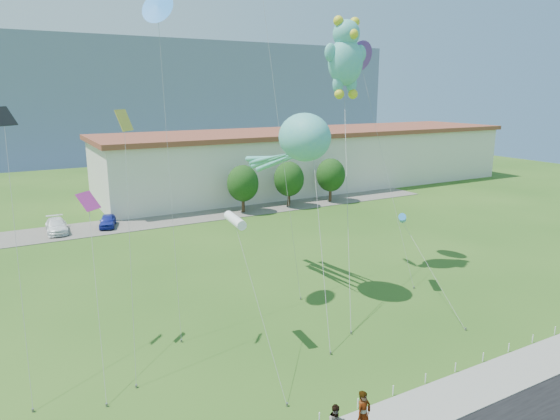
% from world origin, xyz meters
% --- Properties ---
extents(ground, '(160.00, 160.00, 0.00)m').
position_xyz_m(ground, '(0.00, 0.00, 0.00)').
color(ground, '#285016').
rests_on(ground, ground).
extents(sidewalk, '(80.00, 2.50, 0.10)m').
position_xyz_m(sidewalk, '(0.00, -2.75, 0.05)').
color(sidewalk, gray).
rests_on(sidewalk, ground).
extents(parking_strip, '(70.00, 6.00, 0.06)m').
position_xyz_m(parking_strip, '(0.00, 35.00, 0.03)').
color(parking_strip, '#59544C').
rests_on(parking_strip, ground).
extents(hill_ridge, '(160.00, 50.00, 25.00)m').
position_xyz_m(hill_ridge, '(0.00, 120.00, 12.50)').
color(hill_ridge, slate).
rests_on(hill_ridge, ground).
extents(warehouse, '(61.00, 15.00, 8.20)m').
position_xyz_m(warehouse, '(26.00, 44.00, 4.12)').
color(warehouse, beige).
rests_on(warehouse, ground).
extents(rope_fence, '(26.05, 0.05, 0.50)m').
position_xyz_m(rope_fence, '(0.00, -1.30, 0.25)').
color(rope_fence, white).
rests_on(rope_fence, ground).
extents(tree_near, '(3.60, 3.60, 5.47)m').
position_xyz_m(tree_near, '(10.00, 34.00, 3.39)').
color(tree_near, '#3F2B19').
rests_on(tree_near, ground).
extents(tree_mid, '(3.60, 3.60, 5.47)m').
position_xyz_m(tree_mid, '(16.00, 34.00, 3.39)').
color(tree_mid, '#3F2B19').
rests_on(tree_mid, ground).
extents(tree_far, '(3.60, 3.60, 5.47)m').
position_xyz_m(tree_far, '(22.00, 34.00, 3.39)').
color(tree_far, '#3F2B19').
rests_on(tree_far, ground).
extents(pedestrian_left, '(0.80, 0.60, 1.97)m').
position_xyz_m(pedestrian_left, '(-2.01, -2.91, 1.08)').
color(pedestrian_left, gray).
rests_on(pedestrian_left, sidewalk).
extents(parked_car_white, '(2.01, 4.63, 1.33)m').
position_xyz_m(parked_car_white, '(-9.49, 35.25, 0.72)').
color(parked_car_white, white).
rests_on(parked_car_white, parking_strip).
extents(parked_car_blue, '(2.40, 3.90, 1.24)m').
position_xyz_m(parked_car_blue, '(-4.73, 34.97, 0.68)').
color(parked_car_blue, '#1C279A').
rests_on(parked_car_blue, parking_strip).
extents(octopus_kite, '(4.46, 13.58, 12.17)m').
position_xyz_m(octopus_kite, '(3.49, 11.51, 10.04)').
color(octopus_kite, '#44A6AA').
rests_on(octopus_kite, ground).
extents(teddy_bear_kite, '(7.73, 10.51, 18.58)m').
position_xyz_m(teddy_bear_kite, '(8.83, 13.69, 15.92)').
color(teddy_bear_kite, '#44A6AA').
rests_on(teddy_bear_kite, ground).
extents(small_kite_yellow, '(1.85, 4.70, 12.51)m').
position_xyz_m(small_kite_yellow, '(-8.02, 8.52, 10.69)').
color(small_kite_yellow, gold).
rests_on(small_kite_yellow, ground).
extents(small_kite_pink, '(1.54, 6.90, 8.38)m').
position_xyz_m(small_kite_pink, '(-9.77, 9.74, 7.14)').
color(small_kite_pink, '#CC2D93').
rests_on(small_kite_pink, ground).
extents(small_kite_purple, '(1.80, 8.19, 16.71)m').
position_xyz_m(small_kite_purple, '(11.21, 14.95, 15.66)').
color(small_kite_purple, purple).
rests_on(small_kite_purple, ground).
extents(small_kite_cyan, '(1.46, 8.11, 5.46)m').
position_xyz_m(small_kite_cyan, '(10.13, 8.39, 4.98)').
color(small_kite_cyan, '#3796FB').
rests_on(small_kite_cyan, ground).
extents(small_kite_black, '(1.29, 7.06, 12.71)m').
position_xyz_m(small_kite_black, '(-13.08, 10.92, 10.80)').
color(small_kite_black, black).
rests_on(small_kite_black, ground).
extents(small_kite_blue, '(2.08, 5.82, 18.80)m').
position_xyz_m(small_kite_blue, '(-4.71, 13.15, 17.68)').
color(small_kite_blue, blue).
rests_on(small_kite_blue, ground).
extents(small_kite_white, '(0.76, 7.43, 7.40)m').
position_xyz_m(small_kite_white, '(-3.15, 6.55, 6.91)').
color(small_kite_white, white).
rests_on(small_kite_white, ground).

